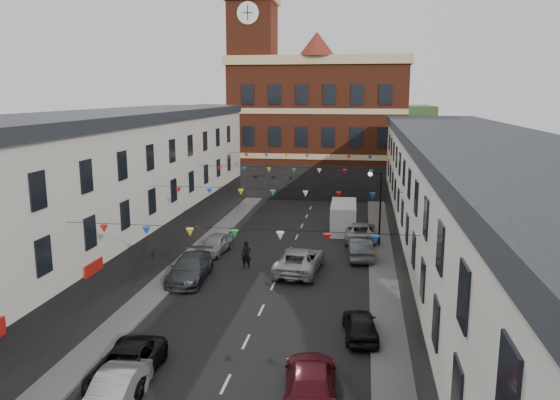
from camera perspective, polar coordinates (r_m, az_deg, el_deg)
The scene contains 20 objects.
ground at distance 31.14m, azimuth -1.97°, elevation -11.43°, with size 160.00×160.00×0.00m, color black.
pavement_left at distance 34.75m, azimuth -12.73°, elevation -9.13°, with size 1.80×64.00×0.15m, color #605E5B.
pavement_right at distance 32.52m, azimuth 10.95°, elevation -10.49°, with size 1.80×64.00×0.15m, color #605E5B.
terrace_left at distance 34.57m, azimuth -21.27°, elevation -0.64°, with size 8.40×56.00×10.70m.
terrace_right at distance 30.75m, azimuth 20.48°, elevation -2.93°, with size 8.40×56.00×9.70m.
civic_building at distance 66.52m, azimuth 4.14°, elevation 7.80°, with size 20.60×13.30×18.50m.
clock_tower at distance 64.62m, azimuth -2.83°, elevation 13.75°, with size 5.60×5.60×30.00m.
distant_hill at distance 91.00m, azimuth 2.85°, elevation 6.71°, with size 40.00×14.00×10.00m, color #2D5427.
street_lamp at distance 43.01m, azimuth 10.13°, elevation 0.17°, with size 1.10×0.36×6.00m.
car_left_b at distance 23.04m, azimuth -16.87°, elevation -18.57°, with size 1.49×4.29×1.41m, color #929499.
car_left_c at distance 24.80m, azimuth -15.74°, elevation -16.29°, with size 2.29×4.97×1.38m, color black.
car_left_d at distance 36.03m, azimuth -9.39°, elevation -7.05°, with size 2.23×5.50×1.59m, color #393C3F.
car_left_e at distance 41.71m, azimuth -6.76°, elevation -4.57°, with size 1.71×4.24×1.44m, color gray.
car_right_c at distance 22.79m, azimuth 3.21°, elevation -18.29°, with size 2.10×5.18×1.50m, color #58111A.
car_right_d at distance 27.94m, azimuth 8.39°, elevation -12.78°, with size 1.60×3.96×1.35m, color black.
car_right_e at distance 40.55m, azimuth 8.38°, elevation -5.00°, with size 1.63×4.69×1.54m, color #515659.
car_right_f at distance 45.49m, azimuth 8.36°, elevation -3.24°, with size 2.50×5.43×1.51m, color #989A9D.
moving_car at distance 37.13m, azimuth 2.06°, elevation -6.31°, with size 2.74×5.95×1.65m, color #BBBDC3.
white_van at distance 48.22m, azimuth 6.64°, elevation -1.78°, with size 2.17×5.64×2.49m, color silver.
pedestrian at distance 37.86m, azimuth -3.53°, elevation -5.74°, with size 0.71×0.47×1.94m, color black.
Camera 1 is at (5.44, -28.25, 11.93)m, focal length 35.00 mm.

